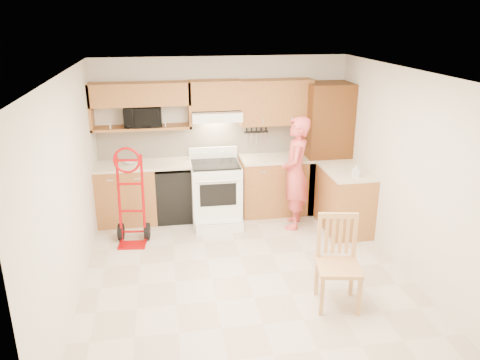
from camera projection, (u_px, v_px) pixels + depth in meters
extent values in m
cube|color=beige|center=(246.00, 276.00, 5.96)|extent=(4.00, 4.50, 0.02)
cube|color=white|center=(248.00, 72.00, 5.12)|extent=(4.00, 4.50, 0.02)
cube|color=beige|center=(222.00, 136.00, 7.64)|extent=(4.00, 0.02, 2.50)
cube|color=beige|center=(302.00, 285.00, 3.43)|extent=(4.00, 0.02, 2.50)
cube|color=beige|center=(68.00, 192.00, 5.23)|extent=(0.02, 4.50, 2.50)
cube|color=beige|center=(407.00, 173.00, 5.85)|extent=(0.02, 4.50, 2.50)
cube|color=beige|center=(223.00, 139.00, 7.64)|extent=(3.92, 0.03, 0.55)
cube|color=#AD683A|center=(127.00, 194.00, 7.38)|extent=(0.90, 0.60, 0.90)
cube|color=black|center=(175.00, 193.00, 7.50)|extent=(0.60, 0.60, 0.85)
cube|color=#AD683A|center=(276.00, 186.00, 7.75)|extent=(1.14, 0.60, 0.90)
cube|color=beige|center=(144.00, 165.00, 7.27)|extent=(1.50, 0.63, 0.04)
cube|color=beige|center=(276.00, 158.00, 7.59)|extent=(1.14, 0.63, 0.04)
cube|color=#AD683A|center=(344.00, 200.00, 7.13)|extent=(0.60, 1.00, 0.90)
cube|color=beige|center=(346.00, 171.00, 6.98)|extent=(0.63, 1.00, 0.04)
cube|color=#4C2B0D|center=(326.00, 148.00, 7.67)|extent=(0.70, 0.60, 2.10)
cube|color=#AD683A|center=(140.00, 94.00, 7.04)|extent=(1.50, 0.33, 0.34)
cube|color=#AD683A|center=(142.00, 128.00, 7.21)|extent=(1.50, 0.33, 0.04)
cube|color=#AD683A|center=(215.00, 95.00, 7.23)|extent=(0.76, 0.33, 0.44)
cube|color=#AD683A|center=(276.00, 102.00, 7.42)|extent=(1.14, 0.33, 0.70)
cube|color=white|center=(216.00, 116.00, 7.27)|extent=(0.76, 0.46, 0.14)
imported|color=black|center=(143.00, 116.00, 7.16)|extent=(0.57, 0.39, 0.31)
imported|color=#D74B4A|center=(295.00, 173.00, 7.08)|extent=(0.58, 0.72, 1.71)
imported|color=white|center=(356.00, 171.00, 6.63)|extent=(0.08, 0.09, 0.18)
imported|color=white|center=(131.00, 162.00, 7.23)|extent=(0.25, 0.25, 0.05)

